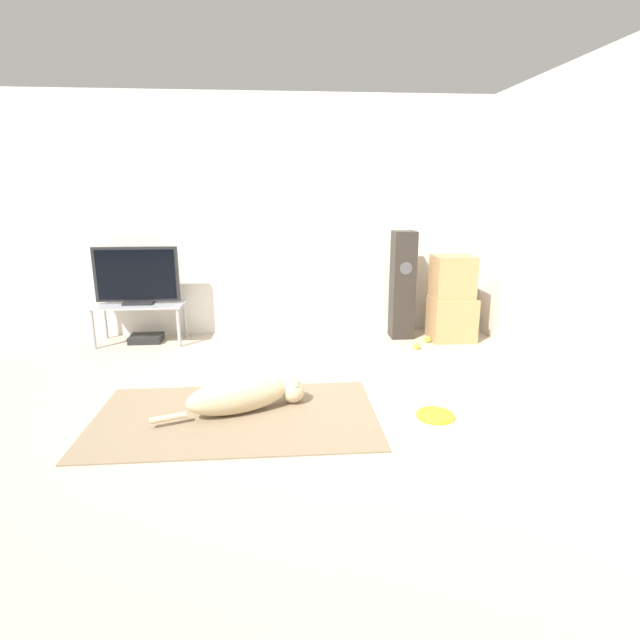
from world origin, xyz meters
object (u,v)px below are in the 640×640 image
tv (137,276)px  tennis_ball_by_boxes (427,340)px  tv_stand (140,309)px  cardboard_box_lower (452,319)px  game_console (146,338)px  dog (245,395)px  tennis_ball_near_speaker (417,346)px  cardboard_box_upper (453,277)px  floor_speaker (402,285)px  frisbee (435,415)px

tv → tennis_ball_by_boxes: (3.02, -0.26, -0.68)m
tv_stand → tennis_ball_by_boxes: bearing=-4.9°
cardboard_box_lower → game_console: bearing=176.9°
dog → tv_stand: bearing=123.2°
dog → tennis_ball_near_speaker: bearing=39.6°
tennis_ball_near_speaker → tv: bearing=170.6°
cardboard_box_upper → tv_stand: bearing=177.5°
cardboard_box_lower → tennis_ball_by_boxes: bearing=-160.2°
cardboard_box_upper → tennis_ball_near_speaker: (-0.44, -0.32, -0.65)m
cardboard_box_upper → tennis_ball_by_boxes: (-0.27, -0.11, -0.65)m
floor_speaker → tennis_ball_near_speaker: size_ratio=17.52×
cardboard_box_lower → floor_speaker: size_ratio=0.40×
tv → game_console: size_ratio=2.58×
cardboard_box_lower → tv: tv is taller
floor_speaker → tennis_ball_near_speaker: floor_speaker is taller
dog → cardboard_box_upper: cardboard_box_upper is taller
cardboard_box_upper → floor_speaker: size_ratio=0.39×
frisbee → floor_speaker: (0.23, 2.01, 0.57)m
frisbee → tv: size_ratio=0.32×
cardboard_box_lower → game_console: size_ratio=1.39×
tv_stand → tennis_ball_near_speaker: (2.85, -0.47, -0.34)m
floor_speaker → tv: 2.79m
dog → cardboard_box_lower: size_ratio=2.32×
tennis_ball_by_boxes → game_console: (-2.99, 0.28, 0.00)m
floor_speaker → tennis_ball_by_boxes: floor_speaker is taller
cardboard_box_upper → tv: (-3.29, 0.15, 0.03)m
dog → cardboard_box_lower: (2.11, 1.68, 0.09)m
frisbee → tv_stand: bearing=141.7°
tv_stand → game_console: bearing=29.6°
frisbee → game_console: size_ratio=0.82×
tennis_ball_near_speaker → cardboard_box_upper: bearing=36.1°
dog → frisbee: (1.36, -0.18, -0.12)m
dog → tv_stand: 2.20m
frisbee → tennis_ball_near_speaker: bearing=79.3°
dog → tennis_ball_near_speaker: (1.65, 1.37, -0.10)m
tennis_ball_near_speaker → game_console: game_console is taller
cardboard_box_upper → tennis_ball_by_boxes: cardboard_box_upper is taller
cardboard_box_upper → floor_speaker: floor_speaker is taller
tennis_ball_by_boxes → tennis_ball_near_speaker: 0.27m
tv → tennis_ball_near_speaker: 2.97m
tennis_ball_by_boxes → game_console: bearing=174.7°
dog → floor_speaker: 2.46m
tennis_ball_near_speaker → floor_speaker: bearing=97.5°
tv_stand → tennis_ball_near_speaker: bearing=-9.3°
tennis_ball_by_boxes → game_console: game_console is taller
cardboard_box_upper → floor_speaker: (-0.50, 0.13, -0.11)m
tennis_ball_near_speaker → cardboard_box_lower: bearing=34.5°
floor_speaker → tv: size_ratio=1.35×
dog → tv: bearing=123.1°
tv_stand → frisbee: bearing=-38.3°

